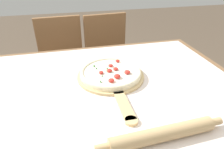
# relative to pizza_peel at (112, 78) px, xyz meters

# --- Properties ---
(dining_table) EXTENTS (1.33, 1.01, 0.77)m
(dining_table) POSITION_rel_pizza_peel_xyz_m (-0.03, -0.05, -0.12)
(dining_table) COLOR brown
(dining_table) RESTS_ON ground_plane
(towel_cloth) EXTENTS (1.25, 0.93, 0.00)m
(towel_cloth) POSITION_rel_pizza_peel_xyz_m (-0.03, -0.05, -0.01)
(towel_cloth) COLOR silver
(towel_cloth) RESTS_ON dining_table
(pizza_peel) EXTENTS (0.34, 0.53, 0.01)m
(pizza_peel) POSITION_rel_pizza_peel_xyz_m (0.00, 0.00, 0.00)
(pizza_peel) COLOR tan
(pizza_peel) RESTS_ON towel_cloth
(pizza) EXTENTS (0.31, 0.31, 0.04)m
(pizza) POSITION_rel_pizza_peel_xyz_m (0.00, 0.02, 0.02)
(pizza) COLOR beige
(pizza) RESTS_ON pizza_peel
(rolling_pin) EXTENTS (0.45, 0.07, 0.05)m
(rolling_pin) POSITION_rel_pizza_peel_xyz_m (0.07, -0.41, 0.02)
(rolling_pin) COLOR tan
(rolling_pin) RESTS_ON towel_cloth
(chair_left) EXTENTS (0.43, 0.43, 0.89)m
(chair_left) POSITION_rel_pizza_peel_xyz_m (-0.25, 0.80, -0.27)
(chair_left) COLOR brown
(chair_left) RESTS_ON ground_plane
(chair_right) EXTENTS (0.44, 0.44, 0.89)m
(chair_right) POSITION_rel_pizza_peel_xyz_m (0.16, 0.80, -0.27)
(chair_right) COLOR brown
(chair_right) RESTS_ON ground_plane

